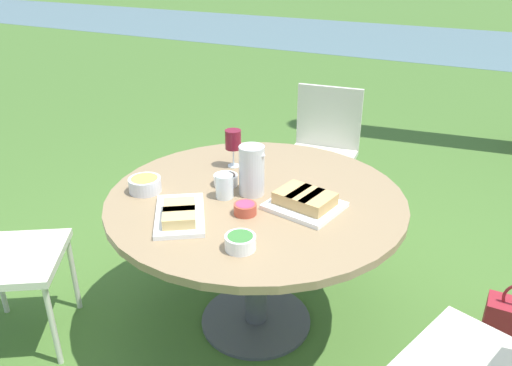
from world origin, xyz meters
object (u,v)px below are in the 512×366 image
object	(u,v)px
water_pitcher	(252,170)
wine_glass	(233,141)
chair_near_left	(506,366)
dining_table	(256,215)
chair_near_right	(323,144)

from	to	relation	value
water_pitcher	wine_glass	xyz separation A→B (m)	(-0.22, 0.23, 0.02)
chair_near_left	wine_glass	distance (m)	1.49
dining_table	water_pitcher	size ratio (longest dim) A/B	5.88
chair_near_left	wine_glass	xyz separation A→B (m)	(-1.33, 0.60, 0.33)
water_pitcher	wine_glass	world-z (taller)	water_pitcher
dining_table	chair_near_right	xyz separation A→B (m)	(-0.12, 1.23, -0.09)
water_pitcher	chair_near_left	bearing A→B (deg)	-18.43
dining_table	chair_near_right	world-z (taller)	chair_near_right
chair_near_right	water_pitcher	size ratio (longest dim) A/B	3.91
dining_table	wine_glass	world-z (taller)	wine_glass
water_pitcher	wine_glass	bearing A→B (deg)	134.54
wine_glass	dining_table	bearing A→B (deg)	-43.34
chair_near_left	water_pitcher	xyz separation A→B (m)	(-1.10, 0.37, 0.31)
chair_near_left	water_pitcher	size ratio (longest dim) A/B	3.91
chair_near_left	chair_near_right	xyz separation A→B (m)	(-1.20, 1.59, 0.00)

